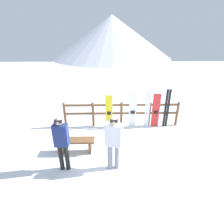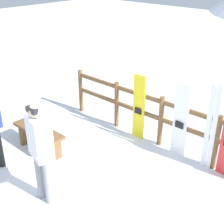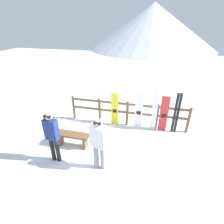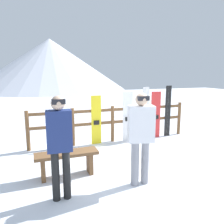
{
  "view_description": "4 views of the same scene",
  "coord_description": "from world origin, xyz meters",
  "px_view_note": "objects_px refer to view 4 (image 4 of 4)",
  "views": [
    {
      "loc": [
        -0.52,
        -4.49,
        3.65
      ],
      "look_at": [
        -0.4,
        1.24,
        1.03
      ],
      "focal_mm": 28.0,
      "sensor_mm": 36.0,
      "label": 1
    },
    {
      "loc": [
        2.97,
        -2.61,
        3.44
      ],
      "look_at": [
        -0.47,
        1.15,
        0.92
      ],
      "focal_mm": 50.0,
      "sensor_mm": 36.0,
      "label": 2
    },
    {
      "loc": [
        0.85,
        -4.11,
        3.92
      ],
      "look_at": [
        -0.37,
        0.97,
        1.13
      ],
      "focal_mm": 28.0,
      "sensor_mm": 36.0,
      "label": 3
    },
    {
      "loc": [
        -2.14,
        -3.81,
        2.02
      ],
      "look_at": [
        -0.37,
        1.1,
        1.08
      ],
      "focal_mm": 35.0,
      "sensor_mm": 36.0,
      "label": 4
    }
  ],
  "objects_px": {
    "snowboard_white": "(128,117)",
    "ski_pair_white": "(146,113)",
    "snowboard_yellow": "(96,120)",
    "snowboard_red": "(156,115)",
    "bench": "(67,159)",
    "person_navy": "(60,140)",
    "person_white": "(141,133)",
    "ski_pair_black": "(168,111)"
  },
  "relations": [
    {
      "from": "snowboard_white",
      "to": "ski_pair_white",
      "type": "height_order",
      "value": "ski_pair_white"
    },
    {
      "from": "person_white",
      "to": "snowboard_white",
      "type": "height_order",
      "value": "person_white"
    },
    {
      "from": "person_white",
      "to": "ski_pair_white",
      "type": "distance_m",
      "value": 2.89
    },
    {
      "from": "snowboard_white",
      "to": "snowboard_yellow",
      "type": "bearing_deg",
      "value": -180.0
    },
    {
      "from": "snowboard_yellow",
      "to": "ski_pair_black",
      "type": "bearing_deg",
      "value": 0.08
    },
    {
      "from": "ski_pair_black",
      "to": "person_white",
      "type": "bearing_deg",
      "value": -132.08
    },
    {
      "from": "bench",
      "to": "ski_pair_white",
      "type": "bearing_deg",
      "value": 33.04
    },
    {
      "from": "snowboard_yellow",
      "to": "snowboard_white",
      "type": "height_order",
      "value": "snowboard_white"
    },
    {
      "from": "person_navy",
      "to": "ski_pair_black",
      "type": "relative_size",
      "value": 1.04
    },
    {
      "from": "ski_pair_white",
      "to": "person_navy",
      "type": "bearing_deg",
      "value": -138.81
    },
    {
      "from": "snowboard_yellow",
      "to": "ski_pair_white",
      "type": "bearing_deg",
      "value": 0.13
    },
    {
      "from": "snowboard_yellow",
      "to": "ski_pair_black",
      "type": "xyz_separation_m",
      "value": [
        2.37,
        0.0,
        0.12
      ]
    },
    {
      "from": "ski_pair_black",
      "to": "snowboard_red",
      "type": "bearing_deg",
      "value": -179.55
    },
    {
      "from": "snowboard_red",
      "to": "person_white",
      "type": "bearing_deg",
      "value": -125.97
    },
    {
      "from": "person_white",
      "to": "snowboard_white",
      "type": "relative_size",
      "value": 1.14
    },
    {
      "from": "ski_pair_white",
      "to": "bench",
      "type": "bearing_deg",
      "value": -146.96
    },
    {
      "from": "person_navy",
      "to": "ski_pair_white",
      "type": "bearing_deg",
      "value": 41.19
    },
    {
      "from": "bench",
      "to": "snowboard_white",
      "type": "relative_size",
      "value": 0.83
    },
    {
      "from": "snowboard_white",
      "to": "snowboard_red",
      "type": "relative_size",
      "value": 1.02
    },
    {
      "from": "snowboard_white",
      "to": "bench",
      "type": "bearing_deg",
      "value": -140.05
    },
    {
      "from": "ski_pair_white",
      "to": "snowboard_yellow",
      "type": "bearing_deg",
      "value": -179.87
    },
    {
      "from": "person_white",
      "to": "ski_pair_black",
      "type": "distance_m",
      "value": 3.36
    },
    {
      "from": "ski_pair_black",
      "to": "bench",
      "type": "bearing_deg",
      "value": -153.41
    },
    {
      "from": "snowboard_white",
      "to": "ski_pair_black",
      "type": "distance_m",
      "value": 1.4
    },
    {
      "from": "bench",
      "to": "ski_pair_white",
      "type": "relative_size",
      "value": 0.76
    },
    {
      "from": "person_navy",
      "to": "snowboard_yellow",
      "type": "bearing_deg",
      "value": 62.68
    },
    {
      "from": "person_navy",
      "to": "snowboard_yellow",
      "type": "distance_m",
      "value": 2.83
    },
    {
      "from": "snowboard_yellow",
      "to": "ski_pair_white",
      "type": "distance_m",
      "value": 1.57
    },
    {
      "from": "person_navy",
      "to": "snowboard_yellow",
      "type": "xyz_separation_m",
      "value": [
        1.29,
        2.5,
        -0.3
      ]
    },
    {
      "from": "bench",
      "to": "ski_pair_black",
      "type": "distance_m",
      "value": 3.89
    },
    {
      "from": "bench",
      "to": "person_navy",
      "type": "height_order",
      "value": "person_navy"
    },
    {
      "from": "person_white",
      "to": "ski_pair_black",
      "type": "bearing_deg",
      "value": 47.92
    },
    {
      "from": "bench",
      "to": "snowboard_yellow",
      "type": "distance_m",
      "value": 2.07
    },
    {
      "from": "person_white",
      "to": "snowboard_red",
      "type": "distance_m",
      "value": 3.08
    },
    {
      "from": "person_white",
      "to": "ski_pair_white",
      "type": "bearing_deg",
      "value": 59.75
    },
    {
      "from": "bench",
      "to": "snowboard_yellow",
      "type": "relative_size",
      "value": 0.87
    },
    {
      "from": "snowboard_yellow",
      "to": "ski_pair_white",
      "type": "relative_size",
      "value": 0.87
    },
    {
      "from": "bench",
      "to": "ski_pair_black",
      "type": "relative_size",
      "value": 0.75
    },
    {
      "from": "person_navy",
      "to": "snowboard_yellow",
      "type": "relative_size",
      "value": 1.21
    },
    {
      "from": "bench",
      "to": "ski_pair_white",
      "type": "xyz_separation_m",
      "value": [
        2.66,
        1.73,
        0.44
      ]
    },
    {
      "from": "person_white",
      "to": "bench",
      "type": "bearing_deg",
      "value": 147.83
    },
    {
      "from": "ski_pair_black",
      "to": "person_navy",
      "type": "bearing_deg",
      "value": -145.6
    }
  ]
}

